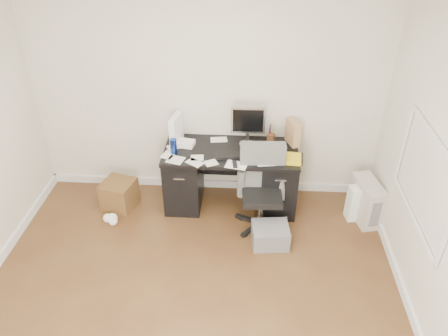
# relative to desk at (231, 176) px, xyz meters

# --- Properties ---
(ground) EXTENTS (4.00, 4.00, 0.00)m
(ground) POSITION_rel_desk_xyz_m (-0.30, -1.65, -0.40)
(ground) COLOR #4A2A17
(ground) RESTS_ON ground
(room_shell) EXTENTS (4.02, 4.02, 2.71)m
(room_shell) POSITION_rel_desk_xyz_m (-0.27, -1.62, 1.26)
(room_shell) COLOR beige
(room_shell) RESTS_ON ground
(desk) EXTENTS (1.50, 0.70, 0.75)m
(desk) POSITION_rel_desk_xyz_m (0.00, 0.00, 0.00)
(desk) COLOR black
(desk) RESTS_ON ground
(loose_papers) EXTENTS (1.10, 0.60, 0.00)m
(loose_papers) POSITION_rel_desk_xyz_m (-0.20, -0.05, 0.35)
(loose_papers) COLOR white
(loose_papers) RESTS_ON desk
(lcd_monitor) EXTENTS (0.39, 0.22, 0.48)m
(lcd_monitor) POSITION_rel_desk_xyz_m (0.18, 0.13, 0.59)
(lcd_monitor) COLOR #ADADB2
(lcd_monitor) RESTS_ON desk
(keyboard) EXTENTS (0.49, 0.23, 0.03)m
(keyboard) POSITION_rel_desk_xyz_m (0.07, -0.10, 0.36)
(keyboard) COLOR black
(keyboard) RESTS_ON desk
(computer_mouse) EXTENTS (0.06, 0.06, 0.05)m
(computer_mouse) POSITION_rel_desk_xyz_m (0.40, 0.00, 0.38)
(computer_mouse) COLOR #ADADB2
(computer_mouse) RESTS_ON desk
(travel_mug) EXTENTS (0.10, 0.10, 0.17)m
(travel_mug) POSITION_rel_desk_xyz_m (-0.63, -0.09, 0.43)
(travel_mug) COLOR navy
(travel_mug) RESTS_ON desk
(white_binder) EXTENTS (0.19, 0.31, 0.34)m
(white_binder) POSITION_rel_desk_xyz_m (-0.63, 0.14, 0.52)
(white_binder) COLOR white
(white_binder) RESTS_ON desk
(magazine_file) EXTENTS (0.19, 0.26, 0.28)m
(magazine_file) POSITION_rel_desk_xyz_m (0.69, 0.20, 0.49)
(magazine_file) COLOR #A47A4F
(magazine_file) RESTS_ON desk
(pen_cup) EXTENTS (0.12, 0.12, 0.22)m
(pen_cup) POSITION_rel_desk_xyz_m (0.45, 0.23, 0.46)
(pen_cup) COLOR #5B321A
(pen_cup) RESTS_ON desk
(yellow_book) EXTENTS (0.19, 0.24, 0.04)m
(yellow_book) POSITION_rel_desk_xyz_m (0.69, -0.17, 0.37)
(yellow_book) COLOR yellow
(yellow_book) RESTS_ON desk
(paper_remote) EXTENTS (0.26, 0.22, 0.02)m
(paper_remote) POSITION_rel_desk_xyz_m (0.07, -0.30, 0.36)
(paper_remote) COLOR white
(paper_remote) RESTS_ON desk
(office_chair) EXTENTS (0.58, 0.58, 0.97)m
(office_chair) POSITION_rel_desk_xyz_m (0.35, -0.38, 0.09)
(office_chair) COLOR #4A4C4A
(office_chair) RESTS_ON ground
(pc_tower) EXTENTS (0.32, 0.52, 0.49)m
(pc_tower) POSITION_rel_desk_xyz_m (1.54, -0.17, -0.16)
(pc_tower) COLOR beige
(pc_tower) RESTS_ON ground
(shopping_bag) EXTENTS (0.34, 0.27, 0.42)m
(shopping_bag) POSITION_rel_desk_xyz_m (1.49, -0.17, -0.19)
(shopping_bag) COLOR white
(shopping_bag) RESTS_ON ground
(wicker_basket) EXTENTS (0.42, 0.42, 0.35)m
(wicker_basket) POSITION_rel_desk_xyz_m (-1.31, -0.14, -0.22)
(wicker_basket) COLOR #513418
(wicker_basket) RESTS_ON ground
(desk_printer) EXTENTS (0.41, 0.35, 0.23)m
(desk_printer) POSITION_rel_desk_xyz_m (0.46, -0.66, -0.29)
(desk_printer) COLOR slate
(desk_printer) RESTS_ON ground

